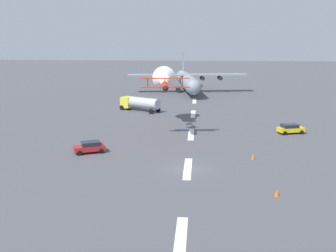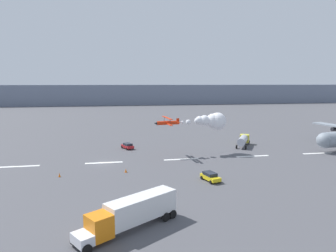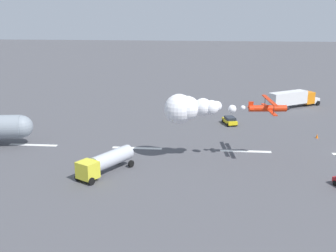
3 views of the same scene
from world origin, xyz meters
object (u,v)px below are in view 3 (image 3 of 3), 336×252
(stunt_biplane_red, at_px, (191,108))
(traffic_cone_far, at_px, (317,136))
(semi_truck_orange, at_px, (293,98))
(fuel_tanker_truck, at_px, (105,162))
(followme_car_yellow, at_px, (230,120))

(stunt_biplane_red, distance_m, traffic_cone_far, 26.20)
(semi_truck_orange, height_order, traffic_cone_far, semi_truck_orange)
(fuel_tanker_truck, bearing_deg, stunt_biplane_red, -151.60)
(semi_truck_orange, bearing_deg, traffic_cone_far, 89.77)
(followme_car_yellow, distance_m, traffic_cone_far, 16.46)
(semi_truck_orange, relative_size, fuel_tanker_truck, 1.40)
(semi_truck_orange, relative_size, traffic_cone_far, 16.80)
(fuel_tanker_truck, relative_size, followme_car_yellow, 2.03)
(fuel_tanker_truck, bearing_deg, semi_truck_orange, -127.48)
(stunt_biplane_red, relative_size, traffic_cone_far, 24.15)
(fuel_tanker_truck, bearing_deg, traffic_cone_far, -149.38)
(stunt_biplane_red, distance_m, semi_truck_orange, 42.70)
(fuel_tanker_truck, height_order, traffic_cone_far, fuel_tanker_truck)
(semi_truck_orange, xyz_separation_m, fuel_tanker_truck, (32.60, 42.52, -0.37))
(fuel_tanker_truck, distance_m, traffic_cone_far, 37.80)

